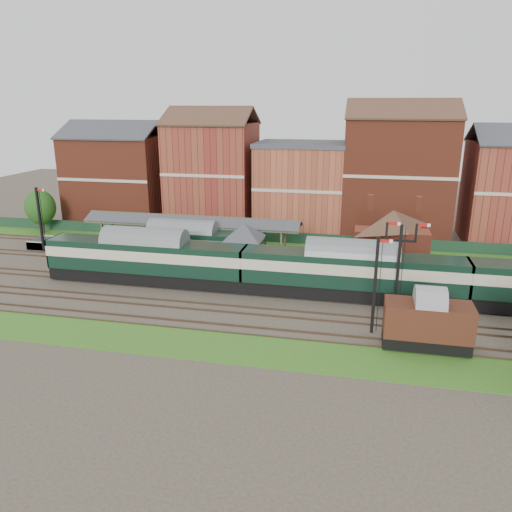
% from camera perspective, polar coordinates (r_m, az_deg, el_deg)
% --- Properties ---
extents(ground, '(160.00, 160.00, 0.00)m').
position_cam_1_polar(ground, '(49.08, 1.24, -4.13)').
color(ground, '#473D33').
rests_on(ground, ground).
extents(grass_back, '(90.00, 4.50, 0.06)m').
position_cam_1_polar(grass_back, '(64.04, 3.97, 0.99)').
color(grass_back, '#2D6619').
rests_on(grass_back, ground).
extents(grass_front, '(90.00, 5.00, 0.06)m').
position_cam_1_polar(grass_front, '(38.39, -2.23, -10.46)').
color(grass_front, '#2D6619').
rests_on(grass_front, ground).
extents(fence, '(90.00, 0.12, 1.50)m').
position_cam_1_polar(fence, '(65.76, 4.24, 2.07)').
color(fence, '#193823').
rests_on(fence, ground).
extents(platform, '(55.00, 3.40, 1.00)m').
position_cam_1_polar(platform, '(58.94, -1.72, 0.06)').
color(platform, '#2D2D2D').
rests_on(platform, ground).
extents(signal_box, '(5.40, 5.40, 6.00)m').
position_cam_1_polar(signal_box, '(51.66, -1.31, 0.71)').
color(signal_box, '#5F6F4F').
rests_on(signal_box, ground).
extents(brick_hut, '(3.20, 2.64, 2.94)m').
position_cam_1_polar(brick_hut, '(51.08, 7.47, -1.99)').
color(brick_hut, maroon).
rests_on(brick_hut, ground).
extents(station_building, '(8.10, 8.10, 5.90)m').
position_cam_1_polar(station_building, '(56.50, 15.25, 2.34)').
color(station_building, brown).
rests_on(station_building, platform).
extents(canopy, '(26.00, 3.89, 4.08)m').
position_cam_1_polar(canopy, '(59.56, -7.38, 4.18)').
color(canopy, '#494B2E').
rests_on(canopy, platform).
extents(semaphore_bracket, '(3.60, 0.25, 8.18)m').
position_cam_1_polar(semaphore_bracket, '(44.55, 16.03, -0.75)').
color(semaphore_bracket, black).
rests_on(semaphore_bracket, ground).
extents(semaphore_platform_end, '(1.23, 0.25, 8.00)m').
position_cam_1_polar(semaphore_platform_end, '(66.90, -23.45, 3.95)').
color(semaphore_platform_end, black).
rests_on(semaphore_platform_end, ground).
extents(semaphore_siding, '(1.23, 0.25, 8.00)m').
position_cam_1_polar(semaphore_siding, '(40.33, 13.48, -3.14)').
color(semaphore_siding, black).
rests_on(semaphore_siding, ground).
extents(town_backdrop, '(69.00, 10.00, 16.00)m').
position_cam_1_polar(town_backdrop, '(71.29, 5.01, 8.37)').
color(town_backdrop, brown).
rests_on(town_backdrop, ground).
extents(dmu_train, '(61.73, 3.24, 4.74)m').
position_cam_1_polar(dmu_train, '(47.38, 10.84, -1.70)').
color(dmu_train, black).
rests_on(dmu_train, ground).
extents(platform_railcar, '(18.60, 2.93, 4.28)m').
position_cam_1_polar(platform_railcar, '(57.09, -8.31, 1.41)').
color(platform_railcar, black).
rests_on(platform_railcar, ground).
extents(goods_van_a, '(6.34, 2.75, 3.85)m').
position_cam_1_polar(goods_van_a, '(39.53, 19.01, -7.15)').
color(goods_van_a, black).
rests_on(goods_van_a, ground).
extents(tree_back, '(4.21, 4.21, 6.15)m').
position_cam_1_polar(tree_back, '(76.57, -23.42, 5.13)').
color(tree_back, '#382619').
rests_on(tree_back, ground).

